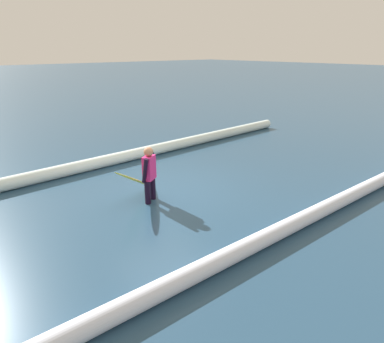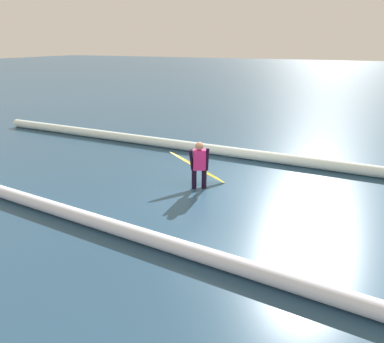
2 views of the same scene
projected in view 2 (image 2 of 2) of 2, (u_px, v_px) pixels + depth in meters
ground_plane at (224, 188)px, 9.28m from camera, size 153.68×153.68×0.00m
surfer at (199, 163)px, 9.03m from camera, size 0.46×0.40×1.34m
surfboard at (198, 168)px, 9.45m from camera, size 1.57×0.88×1.00m
wave_crest_foreground at (203, 148)px, 12.21m from camera, size 19.52×0.42×0.36m
wave_crest_midground at (112, 226)px, 7.06m from camera, size 24.50×1.79×0.32m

